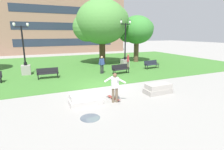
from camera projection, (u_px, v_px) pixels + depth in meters
ground_plane at (102, 87)px, 12.86m from camera, size 140.00×140.00×0.00m
grass_lawn at (74, 65)px, 21.77m from camera, size 40.00×20.00×0.02m
concrete_block_center at (86, 99)px, 9.67m from camera, size 1.80×0.90×0.64m
concrete_block_left at (158, 89)px, 11.47m from camera, size 1.80×0.90×0.64m
person_skateboarder at (115, 86)px, 9.80m from camera, size 1.05×0.79×1.71m
skateboard at (114, 98)px, 10.39m from camera, size 0.45×1.04×0.14m
puddle at (90, 118)px, 8.15m from camera, size 0.94×0.94×0.01m
park_bench_near_right at (120, 68)px, 16.98m from camera, size 1.86×0.78×0.90m
park_bench_far_left at (48, 72)px, 15.21m from camera, size 1.81×0.58×0.90m
park_bench_far_right at (151, 64)px, 19.54m from camera, size 1.84×0.71×0.90m
lamp_post_right at (25, 64)px, 16.52m from camera, size 1.32×0.80×4.90m
lamp_post_center at (125, 58)px, 20.17m from camera, size 1.32×0.80×5.34m
tree_near_left at (101, 23)px, 21.16m from camera, size 6.56×6.25×7.85m
tree_near_right at (136, 30)px, 23.49m from camera, size 4.62×4.40×6.19m
person_bystander_near_lawn at (128, 61)px, 19.00m from camera, size 0.44×0.75×1.71m
person_bystander_far_lawn at (102, 64)px, 16.92m from camera, size 0.75×0.33×1.71m
building_facade_distant at (65, 25)px, 34.04m from camera, size 25.03×1.03×11.02m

